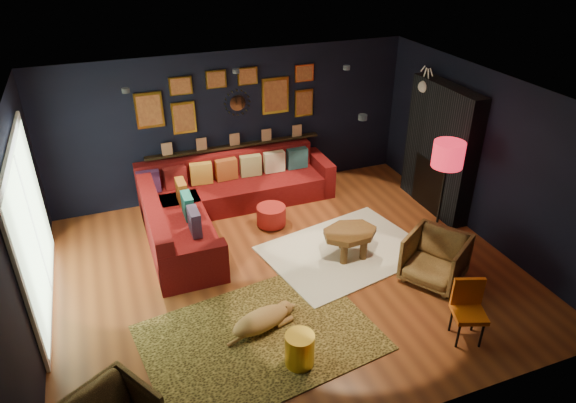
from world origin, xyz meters
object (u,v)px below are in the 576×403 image
object	(u,v)px
pouf	(271,215)
orange_chair	(468,305)
floor_lamp	(448,159)
sectional	(215,203)
dog	(261,318)
coffee_table	(350,236)
gold_stool	(300,350)
armchair_right	(435,256)

from	to	relation	value
pouf	orange_chair	size ratio (longest dim) A/B	0.61
floor_lamp	sectional	bearing A→B (deg)	149.17
orange_chair	dog	world-z (taller)	orange_chair
coffee_table	pouf	world-z (taller)	coffee_table
coffee_table	gold_stool	distance (m)	2.28
gold_stool	orange_chair	xyz separation A→B (m)	(2.06, -0.28, 0.25)
pouf	armchair_right	distance (m)	2.76
dog	pouf	bearing A→B (deg)	52.54
sectional	gold_stool	xyz separation A→B (m)	(0.11, -3.50, -0.11)
coffee_table	dog	distance (m)	2.02
sectional	floor_lamp	bearing A→B (deg)	-30.83
armchair_right	orange_chair	xyz separation A→B (m)	(-0.30, -1.07, 0.07)
pouf	floor_lamp	xyz separation A→B (m)	(2.30, -1.35, 1.23)
coffee_table	orange_chair	size ratio (longest dim) A/B	1.13
pouf	armchair_right	bearing A→B (deg)	-53.03
sectional	pouf	xyz separation A→B (m)	(0.81, -0.51, -0.13)
coffee_table	floor_lamp	distance (m)	1.83
sectional	armchair_right	size ratio (longest dim) A/B	4.30
coffee_table	gold_stool	bearing A→B (deg)	-131.17
armchair_right	floor_lamp	bearing A→B (deg)	109.87
dog	floor_lamp	bearing A→B (deg)	1.02
sectional	dog	distance (m)	2.81
orange_chair	floor_lamp	distance (m)	2.34
dog	gold_stool	bearing A→B (deg)	-86.43
coffee_table	armchair_right	world-z (taller)	armchair_right
pouf	armchair_right	xyz separation A→B (m)	(1.66, -2.20, 0.21)
armchair_right	orange_chair	bearing A→B (deg)	-48.54
coffee_table	pouf	size ratio (longest dim) A/B	1.85
coffee_table	armchair_right	xyz separation A→B (m)	(0.86, -0.93, 0.02)
armchair_right	floor_lamp	distance (m)	1.48
armchair_right	gold_stool	size ratio (longest dim) A/B	1.85
sectional	orange_chair	xyz separation A→B (m)	(2.18, -3.78, 0.14)
armchair_right	orange_chair	size ratio (longest dim) A/B	1.00
pouf	floor_lamp	size ratio (longest dim) A/B	0.29
armchair_right	orange_chair	world-z (taller)	orange_chair
coffee_table	armchair_right	distance (m)	1.26
armchair_right	orange_chair	distance (m)	1.11
armchair_right	floor_lamp	xyz separation A→B (m)	(0.64, 0.85, 1.02)
floor_lamp	dog	xyz separation A→B (m)	(-3.24, -0.94, -1.23)
orange_chair	coffee_table	bearing A→B (deg)	125.47
pouf	armchair_right	size ratio (longest dim) A/B	0.61
sectional	armchair_right	distance (m)	3.67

